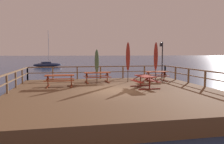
% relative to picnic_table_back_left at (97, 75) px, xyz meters
% --- Properties ---
extents(ground_plane, '(600.00, 600.00, 0.00)m').
position_rel_picnic_table_back_left_xyz_m(ground_plane, '(0.61, -3.60, -1.25)').
color(ground_plane, navy).
extents(wooden_deck, '(12.28, 12.26, 0.69)m').
position_rel_picnic_table_back_left_xyz_m(wooden_deck, '(0.61, -3.60, -0.90)').
color(wooden_deck, brown).
rests_on(wooden_deck, ground).
extents(railing_waterside_far, '(12.08, 0.10, 1.09)m').
position_rel_picnic_table_back_left_xyz_m(railing_waterside_far, '(0.61, 2.37, 0.20)').
color(railing_waterside_far, brown).
rests_on(railing_waterside_far, wooden_deck).
extents(railing_side_left, '(0.10, 12.06, 1.09)m').
position_rel_picnic_table_back_left_xyz_m(railing_side_left, '(-5.39, -3.60, 0.19)').
color(railing_side_left, brown).
rests_on(railing_side_left, wooden_deck).
extents(railing_side_right, '(0.10, 12.06, 1.09)m').
position_rel_picnic_table_back_left_xyz_m(railing_side_right, '(6.60, -3.60, 0.19)').
color(railing_side_right, brown).
rests_on(railing_side_right, wooden_deck).
extents(picnic_table_back_left, '(1.98, 1.49, 0.78)m').
position_rel_picnic_table_back_left_xyz_m(picnic_table_back_left, '(0.00, 0.00, 0.00)').
color(picnic_table_back_left, '#993819').
rests_on(picnic_table_back_left, wooden_deck).
extents(picnic_table_mid_right, '(1.52, 1.84, 0.78)m').
position_rel_picnic_table_back_left_xyz_m(picnic_table_mid_right, '(2.64, -3.17, -0.01)').
color(picnic_table_mid_right, maroon).
rests_on(picnic_table_mid_right, wooden_deck).
extents(picnic_table_front_left, '(1.72, 1.45, 0.78)m').
position_rel_picnic_table_back_left_xyz_m(picnic_table_front_left, '(4.70, -0.09, -0.01)').
color(picnic_table_front_left, '#993819').
rests_on(picnic_table_front_left, wooden_deck).
extents(picnic_table_mid_left, '(1.92, 1.47, 0.78)m').
position_rel_picnic_table_back_left_xyz_m(picnic_table_mid_left, '(-2.68, -1.55, -0.00)').
color(picnic_table_mid_left, '#993819').
rests_on(picnic_table_mid_left, wooden_deck).
extents(patio_umbrella_short_back, '(0.32, 0.32, 2.49)m').
position_rel_picnic_table_back_left_xyz_m(patio_umbrella_short_back, '(-0.01, 0.05, 1.02)').
color(patio_umbrella_short_back, '#4C3828').
rests_on(patio_umbrella_short_back, wooden_deck).
extents(patio_umbrella_tall_front, '(0.32, 0.32, 3.03)m').
position_rel_picnic_table_back_left_xyz_m(patio_umbrella_tall_front, '(2.36, -0.16, 1.37)').
color(patio_umbrella_tall_front, '#4C3828').
rests_on(patio_umbrella_tall_front, wooden_deck).
extents(patio_umbrella_short_front, '(0.32, 0.32, 3.06)m').
position_rel_picnic_table_back_left_xyz_m(patio_umbrella_short_front, '(4.64, -0.10, 1.39)').
color(patio_umbrella_short_front, '#4C3828').
rests_on(patio_umbrella_short_front, wooden_deck).
extents(lamp_post_hooked, '(0.46, 0.59, 3.20)m').
position_rel_picnic_table_back_left_xyz_m(lamp_post_hooked, '(5.94, 1.66, 1.55)').
color(lamp_post_hooked, black).
rests_on(lamp_post_hooked, wooden_deck).
extents(sailboat_distant, '(6.21, 3.67, 7.72)m').
position_rel_picnic_table_back_left_xyz_m(sailboat_distant, '(-6.57, 31.96, -0.74)').
color(sailboat_distant, navy).
rests_on(sailboat_distant, ground).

